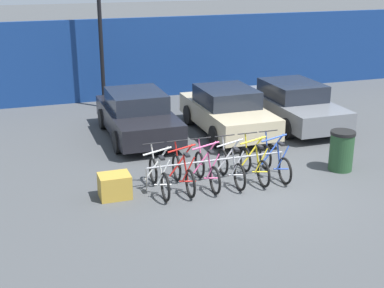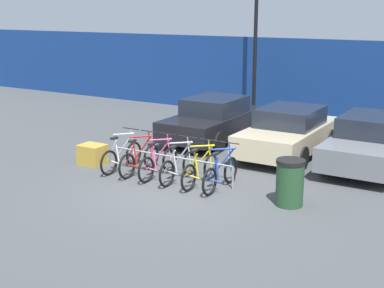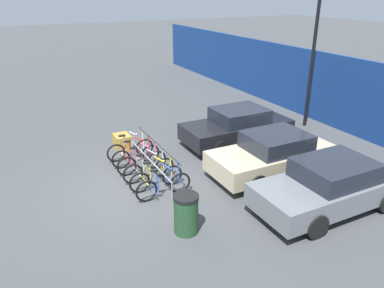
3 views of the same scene
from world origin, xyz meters
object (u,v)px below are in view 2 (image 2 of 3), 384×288
(car_beige, at_px, (289,132))
(trash_bin, at_px, (290,182))
(bicycle_red, at_px, (139,159))
(bicycle_blue, at_px, (221,174))
(bicycle_pink, at_px, (158,163))
(bicycle_silver, at_px, (179,166))
(car_grey, at_px, (372,141))
(bike_rack, at_px, (172,159))
(bicycle_white, at_px, (122,156))
(lamp_post, at_px, (256,15))
(cargo_crate, at_px, (93,154))
(bicycle_yellow, at_px, (200,170))
(car_black, at_px, (214,119))

(car_beige, xyz_separation_m, trash_bin, (1.54, -3.88, -0.17))
(bicycle_red, relative_size, bicycle_blue, 1.00)
(bicycle_pink, height_order, car_beige, car_beige)
(bicycle_red, height_order, trash_bin, bicycle_red)
(bicycle_silver, distance_m, car_grey, 5.35)
(bike_rack, bearing_deg, car_grey, 41.96)
(bicycle_white, relative_size, bicycle_red, 1.00)
(bike_rack, bearing_deg, bicycle_blue, -5.71)
(car_grey, height_order, lamp_post, lamp_post)
(trash_bin, height_order, cargo_crate, trash_bin)
(car_grey, distance_m, lamp_post, 7.57)
(bicycle_red, bearing_deg, bicycle_white, -176.95)
(car_grey, relative_size, lamp_post, 0.61)
(bicycle_white, xyz_separation_m, bicycle_yellow, (2.41, 0.00, 0.00))
(bicycle_blue, xyz_separation_m, cargo_crate, (-4.00, 0.02, -0.10))
(car_black, relative_size, cargo_crate, 6.01)
(bicycle_yellow, xyz_separation_m, car_beige, (0.81, 3.72, 0.31))
(bike_rack, xyz_separation_m, bicycle_blue, (1.49, -0.15, -0.11))
(bicycle_silver, relative_size, car_beige, 0.42)
(car_black, distance_m, car_beige, 2.78)
(bicycle_red, relative_size, bicycle_silver, 1.00)
(bicycle_pink, relative_size, trash_bin, 1.66)
(bike_rack, bearing_deg, bicycle_white, -174.29)
(lamp_post, relative_size, cargo_crate, 10.18)
(bicycle_white, height_order, car_black, car_black)
(car_beige, relative_size, cargo_crate, 5.89)
(bicycle_blue, xyz_separation_m, car_grey, (2.58, 3.80, 0.31))
(bicycle_white, bearing_deg, bicycle_red, 0.90)
(car_beige, bearing_deg, lamp_post, 125.98)
(car_black, height_order, trash_bin, car_black)
(car_black, distance_m, lamp_post, 5.01)
(bicycle_white, relative_size, bicycle_blue, 1.00)
(bicycle_silver, bearing_deg, trash_bin, -1.97)
(car_grey, bearing_deg, bicycle_pink, -138.96)
(cargo_crate, bearing_deg, car_grey, 29.91)
(bike_rack, bearing_deg, cargo_crate, -177.02)
(bicycle_yellow, bearing_deg, trash_bin, -4.97)
(cargo_crate, bearing_deg, bicycle_red, -0.62)
(bike_rack, relative_size, lamp_post, 0.49)
(bike_rack, distance_m, car_beige, 3.97)
(bicycle_blue, bearing_deg, bicycle_red, -177.15)
(bike_rack, xyz_separation_m, bicycle_white, (-1.49, -0.15, -0.11))
(bicycle_blue, height_order, trash_bin, bicycle_blue)
(bike_rack, relative_size, trash_bin, 3.41)
(bicycle_pink, xyz_separation_m, car_grey, (4.37, 3.80, 0.31))
(bicycle_red, xyz_separation_m, car_black, (-0.11, 4.16, 0.31))
(bike_rack, bearing_deg, lamp_post, 99.86)
(bicycle_yellow, bearing_deg, lamp_post, 105.00)
(bicycle_yellow, relative_size, car_black, 0.41)
(car_black, bearing_deg, bicycle_blue, -59.01)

